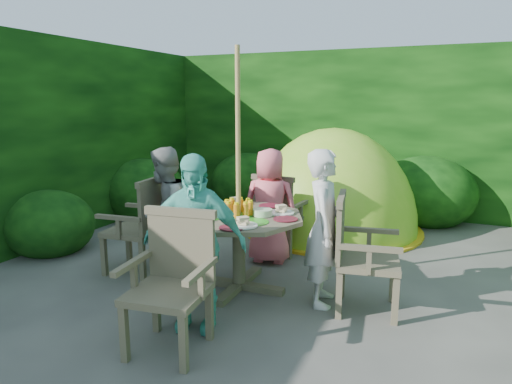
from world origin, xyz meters
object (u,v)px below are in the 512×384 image
at_px(parasol_pole, 238,173).
at_px(garden_chair_back, 278,213).
at_px(child_back, 270,206).
at_px(garden_chair_front, 173,279).
at_px(patio_table, 239,227).
at_px(child_front, 194,243).
at_px(dome_tent, 331,229).
at_px(garden_chair_right, 358,252).
at_px(garden_chair_left, 141,224).
at_px(child_left, 165,213).
at_px(child_right, 324,228).

distance_m(parasol_pole, garden_chair_back, 1.27).
bearing_deg(parasol_pole, child_back, 90.80).
height_order(parasol_pole, garden_chair_front, parasol_pole).
xyz_separation_m(patio_table, child_back, (-0.02, 0.80, 0.02)).
bearing_deg(child_front, dome_tent, 70.54).
height_order(garden_chair_right, garden_chair_left, garden_chair_left).
bearing_deg(child_left, dome_tent, 146.55).
xyz_separation_m(garden_chair_back, child_left, (-0.77, -1.11, 0.17)).
distance_m(garden_chair_left, child_front, 1.37).
distance_m(parasol_pole, child_right, 0.91).
height_order(patio_table, garden_chair_right, garden_chair_right).
bearing_deg(child_back, child_left, 37.75).
bearing_deg(patio_table, dome_tent, 82.73).
bearing_deg(garden_chair_right, garden_chair_front, 125.64).
bearing_deg(parasol_pole, garden_chair_right, 0.13).
xyz_separation_m(parasol_pole, dome_tent, (0.30, 2.31, -1.10)).
bearing_deg(child_front, patio_table, 76.32).
relative_size(parasol_pole, child_left, 1.70).
distance_m(garden_chair_back, garden_chair_front, 2.20).
height_order(garden_chair_front, dome_tent, dome_tent).
relative_size(garden_chair_back, child_right, 0.66).
xyz_separation_m(patio_table, dome_tent, (0.29, 2.30, -0.60)).
distance_m(garden_chair_right, garden_chair_front, 1.55).
bearing_deg(parasol_pole, child_left, -179.20).
distance_m(garden_chair_back, child_back, 0.34).
bearing_deg(child_left, child_right, 82.70).
xyz_separation_m(child_left, child_front, (0.81, -0.79, 0.03)).
relative_size(parasol_pole, child_front, 1.62).
bearing_deg(garden_chair_right, dome_tent, 9.56).
bearing_deg(child_left, garden_chair_left, -98.71).
xyz_separation_m(garden_chair_left, child_left, (0.30, -0.00, 0.14)).
distance_m(child_left, child_back, 1.13).
bearing_deg(garden_chair_back, child_right, 133.52).
distance_m(child_front, dome_tent, 3.19).
relative_size(child_left, child_back, 1.04).
xyz_separation_m(garden_chair_front, dome_tent, (0.29, 3.40, -0.50)).
bearing_deg(child_right, garden_chair_right, -103.55).
bearing_deg(child_right, garden_chair_front, 132.51).
relative_size(garden_chair_left, child_front, 0.70).
height_order(garden_chair_right, child_left, child_left).
bearing_deg(child_right, garden_chair_left, 78.68).
bearing_deg(garden_chair_back, garden_chair_left, 52.41).
relative_size(garden_chair_back, child_left, 0.69).
relative_size(garden_chair_front, child_front, 0.69).
bearing_deg(patio_table, garden_chair_right, 0.08).
relative_size(garden_chair_back, child_front, 0.65).
bearing_deg(child_front, garden_chair_front, -105.05).
distance_m(child_right, child_front, 1.13).
bearing_deg(child_back, parasol_pole, 82.75).
bearing_deg(patio_table, garden_chair_back, 91.53).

